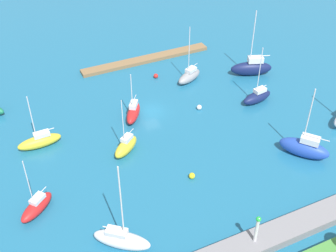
% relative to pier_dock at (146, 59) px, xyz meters
% --- Properties ---
extents(water, '(160.00, 160.00, 0.00)m').
position_rel_pier_dock_xyz_m(water, '(5.70, 15.30, -0.31)').
color(water, '#1E668C').
rests_on(water, ground).
extents(pier_dock, '(24.58, 2.17, 0.62)m').
position_rel_pier_dock_xyz_m(pier_dock, '(0.00, 0.00, 0.00)').
color(pier_dock, olive).
rests_on(pier_dock, ground).
extents(breakwater, '(69.11, 3.02, 1.15)m').
position_rel_pier_dock_xyz_m(breakwater, '(5.70, 43.52, 0.27)').
color(breakwater, gray).
rests_on(breakwater, ground).
extents(harbor_beacon, '(0.56, 0.56, 3.73)m').
position_rel_pier_dock_xyz_m(harbor_beacon, '(5.75, 43.52, 2.99)').
color(harbor_beacon, silver).
rests_on(harbor_beacon, breakwater).
extents(sailboat_yellow_along_channel, '(6.12, 1.91, 8.47)m').
position_rel_pier_dock_xyz_m(sailboat_yellow_along_channel, '(23.05, 16.42, 0.67)').
color(sailboat_yellow_along_channel, yellow).
rests_on(sailboat_yellow_along_channel, water).
extents(sailboat_red_far_south, '(4.40, 5.42, 7.80)m').
position_rel_pier_dock_xyz_m(sailboat_red_far_south, '(8.72, 15.63, 0.72)').
color(sailboat_red_far_south, red).
rests_on(sailboat_red_far_south, water).
extents(sailboat_navy_far_north, '(7.55, 4.57, 11.85)m').
position_rel_pier_dock_xyz_m(sailboat_navy_far_north, '(-14.71, 12.48, 1.11)').
color(sailboat_navy_far_north, '#141E4C').
rests_on(sailboat_navy_far_north, water).
extents(sailboat_gray_near_pier, '(5.68, 4.00, 10.09)m').
position_rel_pier_dock_xyz_m(sailboat_gray_near_pier, '(-3.93, 9.72, 0.68)').
color(sailboat_gray_near_pier, gray).
rests_on(sailboat_gray_near_pier, water).
extents(sailboat_blue_center_basin, '(6.00, 6.76, 10.62)m').
position_rel_pier_dock_xyz_m(sailboat_blue_center_basin, '(-9.03, 33.62, 1.06)').
color(sailboat_blue_center_basin, '#2347B2').
rests_on(sailboat_blue_center_basin, water).
extents(sailboat_white_by_breakwater, '(6.23, 5.64, 11.79)m').
position_rel_pier_dock_xyz_m(sailboat_white_by_breakwater, '(18.65, 37.18, 0.76)').
color(sailboat_white_by_breakwater, white).
rests_on(sailboat_white_by_breakwater, water).
extents(sailboat_yellow_west_end, '(4.87, 4.22, 8.77)m').
position_rel_pier_dock_xyz_m(sailboat_yellow_west_end, '(12.61, 22.67, 0.75)').
color(sailboat_yellow_west_end, yellow).
rests_on(sailboat_yellow_west_end, water).
extents(sailboat_red_off_beacon, '(5.10, 4.59, 8.22)m').
position_rel_pier_dock_xyz_m(sailboat_red_off_beacon, '(25.98, 28.29, 0.55)').
color(sailboat_red_off_beacon, red).
rests_on(sailboat_red_off_beacon, water).
extents(sailboat_navy_mid_basin, '(5.68, 2.65, 9.73)m').
position_rel_pier_dock_xyz_m(sailboat_navy_mid_basin, '(-10.74, 20.06, 0.70)').
color(sailboat_navy_mid_basin, '#141E4C').
rests_on(sailboat_navy_mid_basin, water).
extents(mooring_buoy_red, '(0.80, 0.80, 0.80)m').
position_rel_pier_dock_xyz_m(mooring_buoy_red, '(0.86, 6.34, 0.09)').
color(mooring_buoy_red, red).
rests_on(mooring_buoy_red, water).
extents(mooring_buoy_yellow, '(0.81, 0.81, 0.81)m').
position_rel_pier_dock_xyz_m(mooring_buoy_yellow, '(6.81, 31.10, 0.09)').
color(mooring_buoy_yellow, yellow).
rests_on(mooring_buoy_yellow, water).
extents(mooring_buoy_white, '(0.79, 0.79, 0.79)m').
position_rel_pier_dock_xyz_m(mooring_buoy_white, '(-1.40, 17.96, 0.09)').
color(mooring_buoy_white, white).
rests_on(mooring_buoy_white, water).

